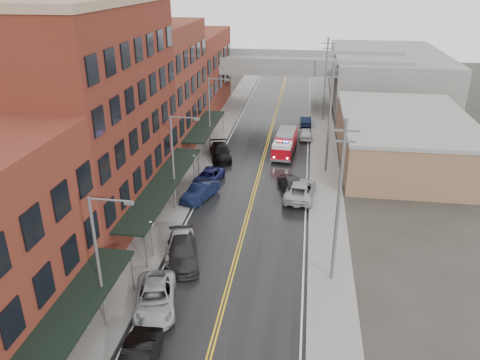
{
  "coord_description": "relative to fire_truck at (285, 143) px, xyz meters",
  "views": [
    {
      "loc": [
        4.69,
        -13.51,
        20.2
      ],
      "look_at": [
        -0.87,
        24.83,
        3.0
      ],
      "focal_mm": 35.0,
      "sensor_mm": 36.0,
      "label": 1
    }
  ],
  "objects": [
    {
      "name": "street_lamp_2",
      "position": [
        -8.95,
        -0.03,
        3.78
      ],
      "size": [
        2.64,
        0.22,
        9.0
      ],
      "color": "#59595B",
      "rests_on": "ground"
    },
    {
      "name": "parked_car_left_6",
      "position": [
        -7.4,
        -9.66,
        -0.73
      ],
      "size": [
        3.04,
        5.19,
        1.35
      ],
      "primitive_type": "imported",
      "rotation": [
        0.0,
        0.0,
        -0.17
      ],
      "color": "#15194F",
      "rests_on": "ground"
    },
    {
      "name": "globe_lamp_1",
      "position": [
        -8.8,
        -24.03,
        0.91
      ],
      "size": [
        0.44,
        0.44,
        3.12
      ],
      "color": "#59595B",
      "rests_on": "ground"
    },
    {
      "name": "curb_right",
      "position": [
        3.25,
        -10.03,
        -1.33
      ],
      "size": [
        0.3,
        160.0,
        0.15
      ],
      "primitive_type": "cube",
      "color": "gray",
      "rests_on": "ground"
    },
    {
      "name": "globe_lamp_2",
      "position": [
        -8.8,
        -10.03,
        0.91
      ],
      "size": [
        0.44,
        0.44,
        3.12
      ],
      "color": "#59595B",
      "rests_on": "ground"
    },
    {
      "name": "utility_pole_2",
      "position": [
        4.8,
        14.97,
        4.9
      ],
      "size": [
        1.8,
        0.24,
        12.0
      ],
      "color": "#59595B",
      "rests_on": "ground"
    },
    {
      "name": "sidewalk_left",
      "position": [
        -9.7,
        -10.03,
        -1.33
      ],
      "size": [
        3.0,
        160.0,
        0.15
      ],
      "primitive_type": "cube",
      "color": "slate",
      "rests_on": "ground"
    },
    {
      "name": "brick_building_c",
      "position": [
        -15.7,
        0.47,
        6.09
      ],
      "size": [
        9.0,
        15.0,
        15.0
      ],
      "primitive_type": "cube",
      "color": "maroon",
      "rests_on": "ground"
    },
    {
      "name": "tan_building",
      "position": [
        13.6,
        -0.03,
        1.09
      ],
      "size": [
        14.0,
        22.0,
        5.0
      ],
      "primitive_type": "cube",
      "color": "#906B4D",
      "rests_on": "ground"
    },
    {
      "name": "utility_pole_0",
      "position": [
        4.8,
        -25.03,
        4.9
      ],
      "size": [
        1.8,
        0.24,
        12.0
      ],
      "color": "#59595B",
      "rests_on": "ground"
    },
    {
      "name": "street_lamp_1",
      "position": [
        -8.95,
        -16.03,
        3.78
      ],
      "size": [
        2.64,
        0.22,
        9.0
      ],
      "color": "#59595B",
      "rests_on": "ground"
    },
    {
      "name": "curb_left",
      "position": [
        -8.05,
        -10.03,
        -1.33
      ],
      "size": [
        0.3,
        160.0,
        0.15
      ],
      "primitive_type": "cube",
      "color": "gray",
      "rests_on": "ground"
    },
    {
      "name": "awning_0",
      "position": [
        -9.89,
        -36.03,
        1.58
      ],
      "size": [
        2.6,
        16.0,
        3.09
      ],
      "color": "black",
      "rests_on": "ground"
    },
    {
      "name": "street_lamp_0",
      "position": [
        -8.95,
        -32.03,
        3.78
      ],
      "size": [
        2.64,
        0.22,
        9.0
      ],
      "color": "#59595B",
      "rests_on": "ground"
    },
    {
      "name": "parked_car_right_3",
      "position": [
        2.29,
        12.17,
        -0.72
      ],
      "size": [
        1.72,
        4.27,
        1.38
      ],
      "primitive_type": "imported",
      "rotation": [
        0.0,
        0.0,
        3.2
      ],
      "color": "black",
      "rests_on": "ground"
    },
    {
      "name": "right_far_block",
      "position": [
        15.6,
        29.97,
        2.59
      ],
      "size": [
        18.0,
        30.0,
        8.0
      ],
      "primitive_type": "cube",
      "color": "slate",
      "rests_on": "ground"
    },
    {
      "name": "overpass",
      "position": [
        -2.4,
        21.97,
        4.58
      ],
      "size": [
        40.0,
        10.0,
        7.5
      ],
      "color": "slate",
      "rests_on": "ground"
    },
    {
      "name": "parked_car_left_4",
      "position": [
        -6.86,
        -23.23,
        -0.57
      ],
      "size": [
        2.75,
        5.16,
        1.67
      ],
      "primitive_type": "imported",
      "rotation": [
        0.0,
        0.0,
        0.17
      ],
      "color": "silver",
      "rests_on": "ground"
    },
    {
      "name": "parked_car_right_1",
      "position": [
        1.24,
        -10.23,
        -0.66
      ],
      "size": [
        3.37,
        5.52,
        1.5
      ],
      "primitive_type": "imported",
      "rotation": [
        0.0,
        0.0,
        3.41
      ],
      "color": "#2B2B2E",
      "rests_on": "ground"
    },
    {
      "name": "awning_1",
      "position": [
        -9.9,
        -17.03,
        1.58
      ],
      "size": [
        2.6,
        18.0,
        3.09
      ],
      "color": "black",
      "rests_on": "ground"
    },
    {
      "name": "parked_car_right_0",
      "position": [
        2.15,
        -11.83,
        -0.57
      ],
      "size": [
        3.25,
        6.23,
        1.68
      ],
      "primitive_type": "imported",
      "rotation": [
        0.0,
        0.0,
        3.06
      ],
      "color": "#9FA3A7",
      "rests_on": "ground"
    },
    {
      "name": "parked_car_left_7",
      "position": [
        -7.4,
        -2.66,
        -0.6
      ],
      "size": [
        3.68,
        5.98,
        1.62
      ],
      "primitive_type": "imported",
      "rotation": [
        0.0,
        0.0,
        0.27
      ],
      "color": "black",
      "rests_on": "ground"
    },
    {
      "name": "road",
      "position": [
        -2.4,
        -10.03,
        -1.4
      ],
      "size": [
        11.0,
        160.0,
        0.02
      ],
      "primitive_type": "cube",
      "color": "black",
      "rests_on": "ground"
    },
    {
      "name": "parked_car_right_2",
      "position": [
        2.42,
        6.17,
        -0.68
      ],
      "size": [
        1.9,
        4.33,
        1.45
      ],
      "primitive_type": "imported",
      "rotation": [
        0.0,
        0.0,
        3.19
      ],
      "color": "silver",
      "rests_on": "ground"
    },
    {
      "name": "awning_2",
      "position": [
        -9.89,
        0.47,
        1.58
      ],
      "size": [
        2.6,
        13.0,
        3.09
      ],
      "color": "black",
      "rests_on": "ground"
    },
    {
      "name": "utility_pole_1",
      "position": [
        4.8,
        -5.03,
        4.9
      ],
      "size": [
        1.8,
        0.24,
        12.0
      ],
      "color": "#59595B",
      "rests_on": "ground"
    },
    {
      "name": "parked_car_left_2",
      "position": [
        -6.76,
        -29.83,
        -0.63
      ],
      "size": [
        3.9,
        6.06,
        1.55
      ],
      "primitive_type": "imported",
      "rotation": [
        0.0,
        0.0,
        0.25
      ],
      "color": "#9B9FA3",
      "rests_on": "ground"
    },
    {
      "name": "brick_building_far",
      "position": [
        -15.7,
        17.97,
        4.59
      ],
      "size": [
        9.0,
        20.0,
        12.0
      ],
      "primitive_type": "cube",
      "color": "maroon",
      "rests_on": "ground"
    },
    {
      "name": "brick_building_b",
      "position": [
        -15.7,
        -17.03,
        7.59
      ],
      "size": [
        9.0,
        20.0,
        18.0
      ],
      "primitive_type": "cube",
      "color": "#602919",
      "rests_on": "ground"
    },
    {
      "name": "fire_truck",
      "position": [
        0.0,
        0.0,
        0.0
      ],
      "size": [
        3.3,
        7.27,
        2.6
      ],
      "rotation": [
        0.0,
        0.0,
        -0.08
      ],
      "color": "#AA0714",
      "rests_on": "ground"
    },
    {
      "name": "parked_car_left_5",
      "position": [
        -7.4,
        -13.6,
        -0.6
      ],
      "size": [
        3.2,
        5.21,
        1.62
      ],
      "primitive_type": "imported",
      "rotation": [
        0.0,
        0.0,
        -0.33
      ],
      "color": "black",
      "rests_on": "ground"
    },
    {
      "name": "sidewalk_right",
      "position": [
        4.9,
        -10.03,
        -1.33
      ],
      "size": [
        3.0,
        160.0,
        0.15
      ],
      "primitive_type": "cube",
      "color": "slate",
      "rests_on": "ground"
    },
    {
      "name": "parked_car_left_3",
      "position": [
        -6.35,
        -24.33,
        -0.59
      ],
      "size": [
        3.79,
        6.02,
        1.63
      ],
      "primitive_type": "imported",
      "rotation": [
        0.0,
        0.0,
        0.29
      ],
      "color": "black",
      "rests_on": "ground"
    }
  ]
}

